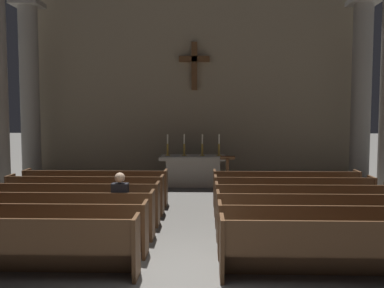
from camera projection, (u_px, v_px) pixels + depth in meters
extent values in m
plane|color=#66635E|center=(179.00, 278.00, 6.52)|extent=(80.00, 80.00, 0.00)
cube|color=brown|center=(15.00, 249.00, 6.56)|extent=(3.65, 0.40, 0.05)
cube|color=brown|center=(8.00, 235.00, 6.31)|extent=(3.65, 0.05, 0.50)
cube|color=brown|center=(20.00, 259.00, 6.75)|extent=(3.65, 0.04, 0.40)
cube|color=brown|center=(136.00, 247.00, 6.48)|extent=(0.06, 0.50, 0.95)
cube|color=brown|center=(40.00, 231.00, 7.54)|extent=(3.65, 0.40, 0.05)
cube|color=brown|center=(34.00, 218.00, 7.30)|extent=(3.65, 0.05, 0.50)
cube|color=brown|center=(44.00, 240.00, 7.74)|extent=(3.65, 0.04, 0.40)
cube|color=brown|center=(145.00, 229.00, 7.46)|extent=(0.06, 0.50, 0.95)
cube|color=brown|center=(59.00, 217.00, 8.53)|extent=(3.65, 0.40, 0.05)
cube|color=brown|center=(55.00, 205.00, 8.28)|extent=(3.65, 0.05, 0.50)
cube|color=brown|center=(62.00, 225.00, 8.73)|extent=(3.65, 0.04, 0.40)
cube|color=brown|center=(152.00, 215.00, 8.45)|extent=(0.06, 0.50, 0.95)
cube|color=brown|center=(74.00, 205.00, 9.51)|extent=(3.65, 0.40, 0.05)
cube|color=brown|center=(70.00, 195.00, 9.27)|extent=(3.65, 0.05, 0.50)
cube|color=brown|center=(77.00, 214.00, 9.71)|extent=(3.65, 0.04, 0.40)
cube|color=brown|center=(158.00, 204.00, 9.43)|extent=(0.06, 0.50, 0.95)
cube|color=brown|center=(86.00, 196.00, 10.50)|extent=(3.65, 0.40, 0.05)
cube|color=brown|center=(83.00, 187.00, 10.25)|extent=(3.65, 0.05, 0.50)
cube|color=brown|center=(88.00, 204.00, 10.70)|extent=(3.65, 0.04, 0.40)
cube|color=brown|center=(162.00, 195.00, 10.42)|extent=(0.06, 0.50, 0.95)
cube|color=brown|center=(11.00, 194.00, 10.53)|extent=(0.06, 0.50, 0.95)
cube|color=brown|center=(96.00, 189.00, 11.48)|extent=(3.65, 0.40, 0.05)
cube|color=brown|center=(94.00, 180.00, 11.24)|extent=(3.65, 0.05, 0.50)
cube|color=brown|center=(98.00, 196.00, 11.68)|extent=(3.65, 0.04, 0.40)
cube|color=brown|center=(166.00, 188.00, 11.41)|extent=(0.06, 0.50, 0.95)
cube|color=brown|center=(27.00, 187.00, 11.52)|extent=(0.06, 0.50, 0.95)
cube|color=brown|center=(347.00, 252.00, 6.41)|extent=(3.65, 0.40, 0.05)
cube|color=brown|center=(353.00, 238.00, 6.16)|extent=(3.65, 0.05, 0.50)
cube|color=brown|center=(343.00, 262.00, 6.61)|extent=(3.65, 0.04, 0.40)
cube|color=brown|center=(222.00, 248.00, 6.44)|extent=(0.06, 0.50, 0.95)
cube|color=brown|center=(328.00, 233.00, 7.39)|extent=(3.65, 0.40, 0.05)
cube|color=brown|center=(332.00, 221.00, 7.15)|extent=(3.65, 0.05, 0.50)
cube|color=brown|center=(325.00, 243.00, 7.59)|extent=(3.65, 0.04, 0.40)
cube|color=brown|center=(220.00, 230.00, 7.43)|extent=(0.06, 0.50, 0.95)
cube|color=brown|center=(313.00, 218.00, 8.38)|extent=(3.65, 0.40, 0.05)
cube|color=brown|center=(317.00, 207.00, 8.13)|extent=(3.65, 0.05, 0.50)
cube|color=brown|center=(311.00, 227.00, 8.58)|extent=(3.65, 0.04, 0.40)
cube|color=brown|center=(218.00, 216.00, 8.41)|extent=(0.06, 0.50, 0.95)
cube|color=brown|center=(302.00, 207.00, 9.37)|extent=(3.65, 0.40, 0.05)
cube|color=brown|center=(305.00, 197.00, 9.12)|extent=(3.65, 0.05, 0.50)
cube|color=brown|center=(300.00, 215.00, 9.56)|extent=(3.65, 0.04, 0.40)
cube|color=brown|center=(217.00, 204.00, 9.40)|extent=(0.06, 0.50, 0.95)
cube|color=brown|center=(293.00, 198.00, 10.35)|extent=(3.65, 0.40, 0.05)
cube|color=brown|center=(295.00, 188.00, 10.10)|extent=(3.65, 0.05, 0.50)
cube|color=brown|center=(291.00, 205.00, 10.55)|extent=(3.65, 0.04, 0.40)
cube|color=brown|center=(215.00, 195.00, 10.38)|extent=(0.06, 0.50, 0.95)
cube|color=brown|center=(371.00, 196.00, 10.27)|extent=(0.06, 0.50, 0.95)
cube|color=brown|center=(285.00, 190.00, 11.34)|extent=(3.65, 0.40, 0.05)
cube|color=brown|center=(287.00, 181.00, 11.09)|extent=(3.65, 0.05, 0.50)
cube|color=brown|center=(284.00, 197.00, 11.53)|extent=(3.65, 0.04, 0.40)
cube|color=brown|center=(215.00, 188.00, 11.37)|extent=(0.06, 0.50, 0.95)
cube|color=brown|center=(357.00, 189.00, 11.26)|extent=(0.06, 0.50, 0.95)
cube|color=gray|center=(0.00, 193.00, 12.68)|extent=(0.91, 0.91, 0.20)
cube|color=gray|center=(32.00, 179.00, 15.08)|extent=(0.91, 0.91, 0.20)
cylinder|color=gray|center=(30.00, 96.00, 14.85)|extent=(0.65, 0.65, 6.02)
cube|color=gray|center=(27.00, 4.00, 14.60)|extent=(0.97, 0.97, 0.16)
cube|color=gray|center=(358.00, 181.00, 14.75)|extent=(0.91, 0.91, 0.20)
cylinder|color=gray|center=(361.00, 95.00, 14.51)|extent=(0.65, 0.65, 6.02)
cube|color=gray|center=(364.00, 1.00, 14.27)|extent=(0.97, 0.97, 0.16)
cube|color=#A8A399|center=(193.00, 173.00, 14.35)|extent=(1.76, 0.72, 0.88)
cube|color=#A8A399|center=(193.00, 158.00, 14.31)|extent=(2.20, 0.90, 0.12)
cube|color=silver|center=(193.00, 156.00, 14.30)|extent=(2.09, 0.86, 0.01)
cylinder|color=#B79338|center=(168.00, 155.00, 14.33)|extent=(0.16, 0.16, 0.02)
cylinder|color=#B79338|center=(168.00, 150.00, 14.31)|extent=(0.07, 0.07, 0.39)
cylinder|color=silver|center=(168.00, 139.00, 14.29)|extent=(0.04, 0.04, 0.32)
cylinder|color=#B79338|center=(184.00, 155.00, 14.31)|extent=(0.16, 0.16, 0.02)
cylinder|color=#B79338|center=(184.00, 150.00, 14.30)|extent=(0.07, 0.07, 0.39)
cylinder|color=silver|center=(184.00, 139.00, 14.27)|extent=(0.04, 0.04, 0.32)
cylinder|color=#B79338|center=(202.00, 155.00, 14.29)|extent=(0.16, 0.16, 0.02)
cylinder|color=#B79338|center=(202.00, 150.00, 14.28)|extent=(0.07, 0.07, 0.39)
cylinder|color=silver|center=(202.00, 139.00, 14.25)|extent=(0.04, 0.04, 0.32)
cylinder|color=#B79338|center=(219.00, 155.00, 14.28)|extent=(0.16, 0.16, 0.02)
cylinder|color=#B79338|center=(219.00, 150.00, 14.26)|extent=(0.07, 0.07, 0.39)
cylinder|color=silver|center=(219.00, 139.00, 14.23)|extent=(0.04, 0.04, 0.32)
cube|color=gray|center=(194.00, 77.00, 15.83)|extent=(12.31, 0.25, 7.44)
cube|color=brown|center=(194.00, 66.00, 15.57)|extent=(0.21, 0.21, 1.71)
cube|color=brown|center=(194.00, 59.00, 15.55)|extent=(1.10, 0.21, 0.21)
cylinder|color=brown|center=(227.00, 192.00, 13.16)|extent=(0.36, 0.36, 0.04)
cylinder|color=brown|center=(227.00, 176.00, 13.11)|extent=(0.10, 0.10, 1.05)
cube|color=brown|center=(227.00, 158.00, 13.07)|extent=(0.44, 0.31, 0.15)
cube|color=#26262B|center=(123.00, 225.00, 8.69)|extent=(0.24, 0.14, 0.45)
cube|color=#26262B|center=(122.00, 212.00, 8.53)|extent=(0.28, 0.36, 0.12)
cube|color=black|center=(120.00, 197.00, 8.38)|extent=(0.32, 0.20, 0.54)
sphere|color=beige|center=(120.00, 178.00, 8.35)|extent=(0.20, 0.20, 0.20)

